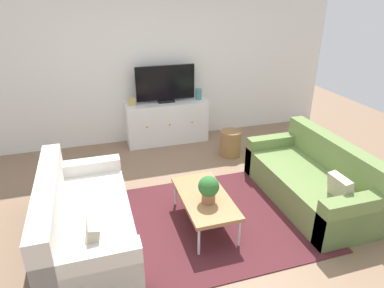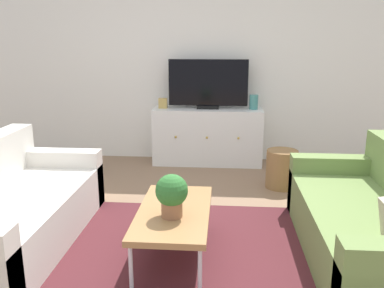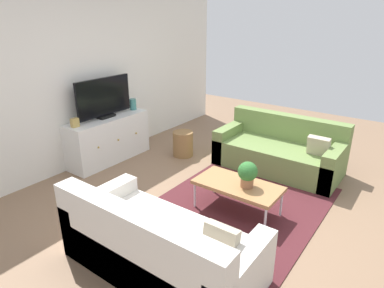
# 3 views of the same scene
# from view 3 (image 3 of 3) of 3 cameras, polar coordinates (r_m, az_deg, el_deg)

# --- Properties ---
(ground_plane) EXTENTS (10.00, 10.00, 0.00)m
(ground_plane) POSITION_cam_3_polar(r_m,az_deg,el_deg) (4.38, 5.86, -10.08)
(ground_plane) COLOR #84664C
(wall_back) EXTENTS (6.40, 0.12, 2.70)m
(wall_back) POSITION_cam_3_polar(r_m,az_deg,el_deg) (5.54, -17.28, 10.81)
(wall_back) COLOR silver
(wall_back) RESTS_ON ground_plane
(area_rug) EXTENTS (2.50, 1.90, 0.01)m
(area_rug) POSITION_cam_3_polar(r_m,az_deg,el_deg) (4.31, 7.60, -10.59)
(area_rug) COLOR #4C1E23
(area_rug) RESTS_ON ground_plane
(couch_left_side) EXTENTS (0.88, 1.85, 0.79)m
(couch_left_side) POSITION_cam_3_polar(r_m,az_deg,el_deg) (3.22, -6.07, -17.40)
(couch_left_side) COLOR silver
(couch_left_side) RESTS_ON ground_plane
(couch_right_side) EXTENTS (0.88, 1.85, 0.79)m
(couch_right_side) POSITION_cam_3_polar(r_m,az_deg,el_deg) (5.39, 14.76, -1.24)
(couch_right_side) COLOR olive
(couch_right_side) RESTS_ON ground_plane
(coffee_table) EXTENTS (0.52, 1.02, 0.38)m
(coffee_table) POSITION_cam_3_polar(r_m,az_deg,el_deg) (4.07, 7.77, -7.08)
(coffee_table) COLOR #A37547
(coffee_table) RESTS_ON ground_plane
(potted_plant) EXTENTS (0.23, 0.23, 0.31)m
(potted_plant) POSITION_cam_3_polar(r_m,az_deg,el_deg) (3.93, 9.40, -4.92)
(potted_plant) COLOR #936042
(potted_plant) RESTS_ON coffee_table
(tv_console) EXTENTS (1.41, 0.47, 0.73)m
(tv_console) POSITION_cam_3_polar(r_m,az_deg,el_deg) (5.62, -13.92, 0.83)
(tv_console) COLOR white
(tv_console) RESTS_ON ground_plane
(flat_screen_tv) EXTENTS (1.01, 0.16, 0.63)m
(flat_screen_tv) POSITION_cam_3_polar(r_m,az_deg,el_deg) (5.44, -14.69, 7.55)
(flat_screen_tv) COLOR black
(flat_screen_tv) RESTS_ON tv_console
(glass_vase) EXTENTS (0.11, 0.11, 0.19)m
(glass_vase) POSITION_cam_3_polar(r_m,az_deg,el_deg) (5.85, -9.98, 6.66)
(glass_vase) COLOR teal
(glass_vase) RESTS_ON tv_console
(mantel_clock) EXTENTS (0.11, 0.07, 0.13)m
(mantel_clock) POSITION_cam_3_polar(r_m,az_deg,el_deg) (5.16, -19.25, 3.43)
(mantel_clock) COLOR tan
(mantel_clock) RESTS_ON tv_console
(wicker_basket) EXTENTS (0.34, 0.34, 0.42)m
(wicker_basket) POSITION_cam_3_polar(r_m,az_deg,el_deg) (5.68, -1.55, 0.05)
(wicker_basket) COLOR olive
(wicker_basket) RESTS_ON ground_plane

